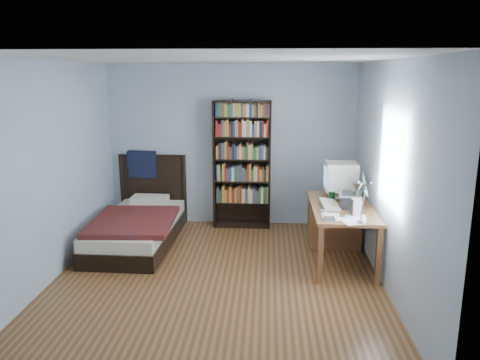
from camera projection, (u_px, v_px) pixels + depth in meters
The scene contains 14 objects.
room at pixel (219, 174), 5.22m from camera, with size 4.20×4.24×2.50m.
desk at pixel (336, 220), 6.31m from camera, with size 0.75×1.49×0.73m.
crt_monitor at pixel (340, 177), 6.22m from camera, with size 0.41×0.39×0.47m.
laptop at pixel (352, 198), 5.75m from camera, with size 0.40×0.40×0.43m.
desk_lamp at pixel (358, 191), 4.71m from camera, with size 0.22×0.48×0.57m.
keyboard at pixel (330, 204), 5.84m from camera, with size 0.20×0.51×0.04m, color beige.
speaker at pixel (356, 207), 5.44m from camera, with size 0.10×0.10×0.20m, color #9A9A9D.
soda_can at pixel (332, 196), 6.05m from camera, with size 0.07×0.07×0.13m, color #073519.
mouse at pixel (337, 198), 6.15m from camera, with size 0.06×0.10×0.04m, color silver.
phone_silver at pixel (323, 211), 5.58m from camera, with size 0.05×0.10×0.02m, color silver.
phone_grey at pixel (323, 215), 5.43m from camera, with size 0.04×0.08×0.02m, color #9A9A9D.
external_drive at pixel (329, 219), 5.26m from camera, with size 0.13×0.13×0.03m, color #9A9A9D.
bookshelf at pixel (242, 165), 7.16m from camera, with size 0.88×0.30×1.95m.
bed at pixel (138, 224), 6.62m from camera, with size 1.12×2.09×1.16m.
Camera 1 is at (0.57, -5.08, 2.36)m, focal length 35.00 mm.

